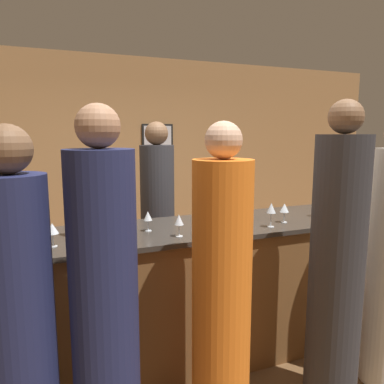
# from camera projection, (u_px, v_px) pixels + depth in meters

# --- Properties ---
(ground_plane) EXTENTS (14.00, 14.00, 0.00)m
(ground_plane) POSITION_uv_depth(u_px,v_px,m) (200.00, 354.00, 3.06)
(ground_plane) COLOR brown
(back_wall) EXTENTS (8.00, 0.08, 2.80)m
(back_wall) POSITION_uv_depth(u_px,v_px,m) (129.00, 162.00, 5.11)
(back_wall) COLOR #A37547
(back_wall) RESTS_ON ground_plane
(bar_counter) EXTENTS (2.96, 0.78, 1.08)m
(bar_counter) POSITION_uv_depth(u_px,v_px,m) (200.00, 292.00, 2.98)
(bar_counter) COLOR brown
(bar_counter) RESTS_ON ground_plane
(bartender) EXTENTS (0.33, 0.33, 1.90)m
(bartender) POSITION_uv_depth(u_px,v_px,m) (158.00, 225.00, 3.72)
(bartender) COLOR #2D2D33
(bartender) RESTS_ON ground_plane
(guest_0) EXTENTS (0.34, 0.34, 2.00)m
(guest_0) POSITION_uv_depth(u_px,v_px,m) (336.00, 268.00, 2.41)
(guest_0) COLOR #2D2D33
(guest_0) RESTS_ON ground_plane
(guest_1) EXTENTS (0.35, 0.35, 1.86)m
(guest_1) POSITION_uv_depth(u_px,v_px,m) (222.00, 294.00, 2.18)
(guest_1) COLOR orange
(guest_1) RESTS_ON ground_plane
(guest_2) EXTENTS (0.34, 0.34, 1.93)m
(guest_2) POSITION_uv_depth(u_px,v_px,m) (105.00, 312.00, 1.88)
(guest_2) COLOR #1E234C
(guest_2) RESTS_ON ground_plane
(guest_4) EXTENTS (0.33, 0.33, 1.83)m
(guest_4) POSITION_uv_depth(u_px,v_px,m) (20.00, 329.00, 1.80)
(guest_4) COLOR #1E234C
(guest_4) RESTS_ON ground_plane
(wine_bottle_0) EXTENTS (0.07, 0.07, 0.32)m
(wine_bottle_0) POSITION_uv_depth(u_px,v_px,m) (74.00, 219.00, 2.56)
(wine_bottle_0) COLOR black
(wine_bottle_0) RESTS_ON bar_counter
(wine_bottle_1) EXTENTS (0.07, 0.07, 0.31)m
(wine_bottle_1) POSITION_uv_depth(u_px,v_px,m) (96.00, 212.00, 2.78)
(wine_bottle_1) COLOR #19381E
(wine_bottle_1) RESTS_ON bar_counter
(ice_bucket) EXTENTS (0.17, 0.17, 0.21)m
(ice_bucket) POSITION_uv_depth(u_px,v_px,m) (243.00, 206.00, 3.10)
(ice_bucket) COLOR #9E9993
(ice_bucket) RESTS_ON bar_counter
(wine_glass_0) EXTENTS (0.06, 0.06, 0.14)m
(wine_glass_0) POSITION_uv_depth(u_px,v_px,m) (315.00, 204.00, 3.20)
(wine_glass_0) COLOR silver
(wine_glass_0) RESTS_ON bar_counter
(wine_glass_1) EXTENTS (0.08, 0.08, 0.15)m
(wine_glass_1) POSITION_uv_depth(u_px,v_px,m) (52.00, 229.00, 2.33)
(wine_glass_1) COLOR silver
(wine_glass_1) RESTS_ON bar_counter
(wine_glass_2) EXTENTS (0.06, 0.06, 0.16)m
(wine_glass_2) POSITION_uv_depth(u_px,v_px,m) (179.00, 220.00, 2.56)
(wine_glass_2) COLOR silver
(wine_glass_2) RESTS_ON bar_counter
(wine_glass_3) EXTENTS (0.06, 0.06, 0.15)m
(wine_glass_3) POSITION_uv_depth(u_px,v_px,m) (148.00, 217.00, 2.71)
(wine_glass_3) COLOR silver
(wine_glass_3) RESTS_ON bar_counter
(wine_glass_4) EXTENTS (0.07, 0.07, 0.15)m
(wine_glass_4) POSITION_uv_depth(u_px,v_px,m) (284.00, 208.00, 2.98)
(wine_glass_4) COLOR silver
(wine_glass_4) RESTS_ON bar_counter
(wine_glass_5) EXTENTS (0.07, 0.07, 0.17)m
(wine_glass_5) POSITION_uv_depth(u_px,v_px,m) (204.00, 214.00, 2.69)
(wine_glass_5) COLOR silver
(wine_glass_5) RESTS_ON bar_counter
(wine_glass_6) EXTENTS (0.07, 0.07, 0.14)m
(wine_glass_6) POSITION_uv_depth(u_px,v_px,m) (329.00, 210.00, 2.96)
(wine_glass_6) COLOR silver
(wine_glass_6) RESTS_ON bar_counter
(wine_glass_7) EXTENTS (0.07, 0.07, 0.19)m
(wine_glass_7) POSITION_uv_depth(u_px,v_px,m) (271.00, 209.00, 2.82)
(wine_glass_7) COLOR silver
(wine_glass_7) RESTS_ON bar_counter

